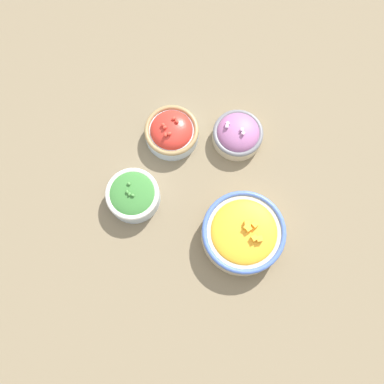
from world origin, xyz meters
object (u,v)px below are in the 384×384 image
at_px(bowl_cherry_tomatoes, 170,132).
at_px(bowl_red_onion, 238,134).
at_px(bowl_broccoli, 133,195).
at_px(bowl_squash, 243,233).

xyz_separation_m(bowl_cherry_tomatoes, bowl_red_onion, (-0.06, -0.16, -0.00)).
distance_m(bowl_broccoli, bowl_red_onion, 0.30).
xyz_separation_m(bowl_broccoli, bowl_red_onion, (0.07, -0.29, -0.00)).
bearing_deg(bowl_cherry_tomatoes, bowl_squash, -163.70).
distance_m(bowl_cherry_tomatoes, bowl_red_onion, 0.17).
height_order(bowl_cherry_tomatoes, bowl_squash, bowl_squash).
bearing_deg(bowl_broccoli, bowl_red_onion, -76.11).
relative_size(bowl_squash, bowl_red_onion, 1.54).
bearing_deg(bowl_broccoli, bowl_cherry_tomatoes, -45.78).
bearing_deg(bowl_cherry_tomatoes, bowl_broccoli, 134.22).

